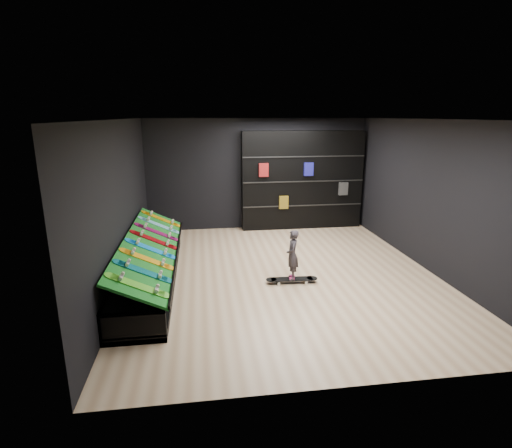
{
  "coord_description": "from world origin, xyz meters",
  "views": [
    {
      "loc": [
        -1.56,
        -7.3,
        3.07
      ],
      "look_at": [
        -0.5,
        0.2,
        1.0
      ],
      "focal_mm": 28.0,
      "sensor_mm": 36.0,
      "label": 1
    }
  ],
  "objects": [
    {
      "name": "display_board_1",
      "position": [
        -2.49,
        -1.36,
        0.74
      ],
      "size": [
        0.93,
        0.22,
        0.5
      ],
      "primitive_type": null,
      "rotation": [
        0.0,
        0.44,
        0.0
      ],
      "color": "#0C8C99",
      "rests_on": "turf_ramp"
    },
    {
      "name": "display_board_5",
      "position": [
        -2.49,
        0.81,
        0.74
      ],
      "size": [
        0.93,
        0.22,
        0.5
      ],
      "primitive_type": null,
      "rotation": [
        0.0,
        0.44,
        0.0
      ],
      "color": "#E5198C",
      "rests_on": "turf_ramp"
    },
    {
      "name": "wall_left",
      "position": [
        -3.0,
        0.0,
        1.5
      ],
      "size": [
        0.02,
        7.0,
        3.0
      ],
      "primitive_type": "cube",
      "color": "black",
      "rests_on": "ground"
    },
    {
      "name": "floor_skateboard",
      "position": [
        0.09,
        -0.47,
        0.05
      ],
      "size": [
        0.99,
        0.27,
        0.09
      ],
      "primitive_type": null,
      "rotation": [
        0.0,
        0.0,
        -0.05
      ],
      "color": "black",
      "rests_on": "ground"
    },
    {
      "name": "floor",
      "position": [
        0.0,
        0.0,
        0.0
      ],
      "size": [
        6.0,
        7.0,
        0.01
      ],
      "primitive_type": "cube",
      "color": "#D3B48E",
      "rests_on": "ground"
    },
    {
      "name": "display_board_4",
      "position": [
        -2.49,
        0.27,
        0.74
      ],
      "size": [
        0.93,
        0.22,
        0.5
      ],
      "primitive_type": null,
      "rotation": [
        0.0,
        0.44,
        0.0
      ],
      "color": "red",
      "rests_on": "turf_ramp"
    },
    {
      "name": "child",
      "position": [
        0.09,
        -0.47,
        0.37
      ],
      "size": [
        0.19,
        0.24,
        0.57
      ],
      "primitive_type": "imported",
      "rotation": [
        0.0,
        0.0,
        -1.74
      ],
      "color": "black",
      "rests_on": "floor_skateboard"
    },
    {
      "name": "back_shelving",
      "position": [
        1.23,
        3.32,
        1.34
      ],
      "size": [
        3.34,
        0.39,
        2.67
      ],
      "primitive_type": "cube",
      "color": "black",
      "rests_on": "ground"
    },
    {
      "name": "display_board_7",
      "position": [
        -2.49,
        1.9,
        0.74
      ],
      "size": [
        0.93,
        0.22,
        0.5
      ],
      "primitive_type": null,
      "rotation": [
        0.0,
        0.44,
        0.0
      ],
      "color": "yellow",
      "rests_on": "turf_ramp"
    },
    {
      "name": "display_board_2",
      "position": [
        -2.49,
        -0.81,
        0.74
      ],
      "size": [
        0.93,
        0.22,
        0.5
      ],
      "primitive_type": null,
      "rotation": [
        0.0,
        0.44,
        0.0
      ],
      "color": "orange",
      "rests_on": "turf_ramp"
    },
    {
      "name": "wall_right",
      "position": [
        3.0,
        0.0,
        1.5
      ],
      "size": [
        0.02,
        7.0,
        3.0
      ],
      "primitive_type": "cube",
      "color": "black",
      "rests_on": "ground"
    },
    {
      "name": "turf_ramp",
      "position": [
        -2.5,
        0.0,
        0.71
      ],
      "size": [
        0.92,
        4.5,
        0.46
      ],
      "primitive_type": "cube",
      "rotation": [
        0.0,
        0.44,
        0.0
      ],
      "color": "#0E5C16",
      "rests_on": "display_rack"
    },
    {
      "name": "wall_front",
      "position": [
        0.0,
        -3.5,
        1.5
      ],
      "size": [
        6.0,
        0.02,
        3.0
      ],
      "primitive_type": "cube",
      "color": "black",
      "rests_on": "ground"
    },
    {
      "name": "display_board_3",
      "position": [
        -2.49,
        -0.27,
        0.74
      ],
      "size": [
        0.93,
        0.22,
        0.5
      ],
      "primitive_type": null,
      "rotation": [
        0.0,
        0.44,
        0.0
      ],
      "color": "blue",
      "rests_on": "turf_ramp"
    },
    {
      "name": "display_rack",
      "position": [
        -2.55,
        0.0,
        0.25
      ],
      "size": [
        0.9,
        4.5,
        0.5
      ],
      "primitive_type": null,
      "color": "black",
      "rests_on": "ground"
    },
    {
      "name": "ceiling",
      "position": [
        0.0,
        0.0,
        3.0
      ],
      "size": [
        6.0,
        7.0,
        0.01
      ],
      "primitive_type": "cube",
      "color": "white",
      "rests_on": "ground"
    },
    {
      "name": "display_board_0",
      "position": [
        -2.49,
        -1.9,
        0.74
      ],
      "size": [
        0.93,
        0.22,
        0.5
      ],
      "primitive_type": null,
      "rotation": [
        0.0,
        0.44,
        0.0
      ],
      "color": "green",
      "rests_on": "turf_ramp"
    },
    {
      "name": "wall_back",
      "position": [
        0.0,
        3.5,
        1.5
      ],
      "size": [
        6.0,
        0.02,
        3.0
      ],
      "primitive_type": "cube",
      "color": "black",
      "rests_on": "ground"
    },
    {
      "name": "display_board_6",
      "position": [
        -2.49,
        1.36,
        0.74
      ],
      "size": [
        0.93,
        0.22,
        0.5
      ],
      "primitive_type": null,
      "rotation": [
        0.0,
        0.44,
        0.0
      ],
      "color": "#0CB2E5",
      "rests_on": "turf_ramp"
    }
  ]
}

